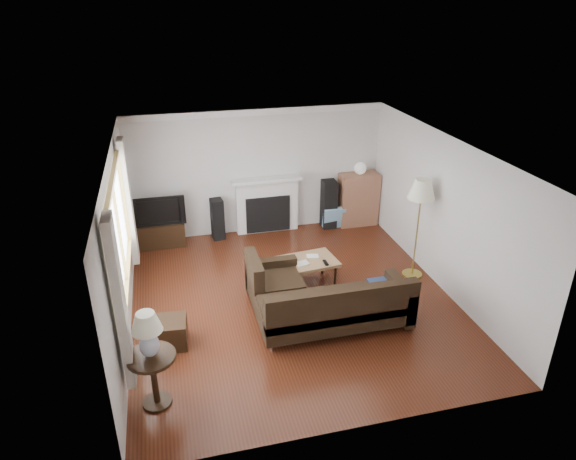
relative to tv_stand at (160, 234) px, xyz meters
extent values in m
cube|color=#481E10|center=(2.00, -2.50, -0.24)|extent=(5.10, 5.60, 0.04)
cube|color=white|center=(2.00, -2.50, 2.26)|extent=(5.10, 5.60, 0.04)
cube|color=silver|center=(2.00, 0.25, 1.01)|extent=(5.00, 0.04, 2.50)
cube|color=silver|center=(2.00, -5.25, 1.01)|extent=(5.00, 0.04, 2.50)
cube|color=silver|center=(-0.50, -2.50, 1.01)|extent=(0.04, 5.50, 2.50)
cube|color=silver|center=(4.50, -2.50, 1.01)|extent=(0.04, 5.50, 2.50)
cube|color=olive|center=(-0.45, -2.70, 1.31)|extent=(0.12, 2.74, 1.54)
cube|color=beige|center=(-0.40, -4.22, 1.16)|extent=(0.10, 0.35, 2.10)
cube|color=beige|center=(-0.40, -1.18, 1.16)|extent=(0.10, 0.35, 2.10)
cube|color=white|center=(2.15, 0.14, 0.34)|extent=(1.40, 0.26, 1.15)
cube|color=black|center=(0.00, 0.00, 0.00)|extent=(0.94, 0.42, 0.47)
imported|color=black|center=(0.02, 0.00, 0.52)|extent=(0.99, 0.13, 0.57)
cube|color=black|center=(1.13, 0.05, 0.18)|extent=(0.26, 0.30, 0.82)
cube|color=black|center=(3.43, 0.05, 0.27)|extent=(0.29, 0.34, 1.01)
cube|color=#976146|center=(4.07, 0.03, 0.32)|extent=(0.80, 0.38, 1.11)
sphere|color=white|center=(4.07, 0.03, 0.99)|extent=(0.25, 0.25, 0.25)
cube|color=black|center=(2.42, -3.34, 0.15)|extent=(2.40, 1.76, 0.78)
cube|color=#946D47|center=(2.23, -2.12, 0.00)|extent=(1.27, 0.79, 0.47)
cube|color=black|center=(0.06, -3.18, -0.04)|extent=(0.49, 0.49, 0.38)
cube|color=#A8933A|center=(4.22, -2.25, 0.64)|extent=(0.49, 0.49, 1.76)
cube|color=black|center=(-0.15, -4.30, 0.12)|extent=(0.57, 0.57, 0.71)
cube|color=silver|center=(-0.15, -4.30, 0.76)|extent=(0.35, 0.35, 0.57)
camera|label=1|loc=(0.23, -9.25, 4.29)|focal=32.00mm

